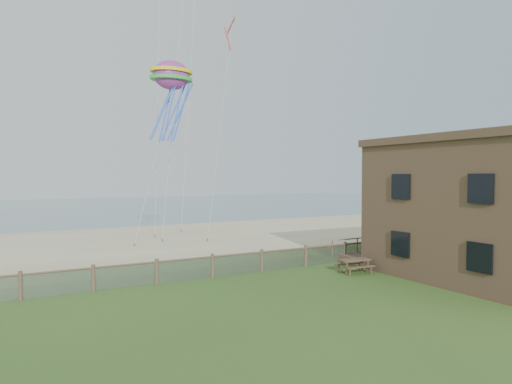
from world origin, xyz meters
The scene contains 8 objects.
ground centered at (0.00, 0.00, 0.00)m, with size 160.00×160.00×0.00m, color #2F551D.
sand_beach centered at (0.00, 22.00, 0.00)m, with size 72.00×20.00×0.02m, color tan.
ocean centered at (0.00, 66.00, 0.00)m, with size 160.00×68.00×0.02m, color slate.
chainlink_fence centered at (0.00, 6.00, 0.55)m, with size 36.20×0.20×1.25m, color #50382D, non-canonical shape.
motel_deck centered at (13.00, 5.00, 0.25)m, with size 15.00×2.00×0.50m, color brown.
picnic_table centered at (4.31, 3.22, 0.37)m, with size 1.77×1.33×0.75m, color brown, non-canonical shape.
octopus_kite centered at (-1.89, 15.62, 10.90)m, with size 3.10×2.19×6.37m, color #FF3728, non-canonical shape.
kite_red centered at (2.25, 14.37, 15.98)m, with size 1.19×0.70×2.06m, color red, non-canonical shape.
Camera 1 is at (-12.67, -15.91, 5.34)m, focal length 32.00 mm.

